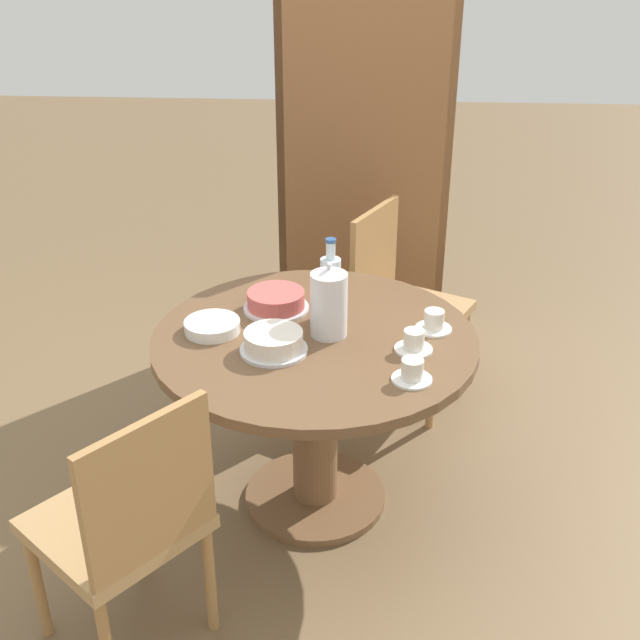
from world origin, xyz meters
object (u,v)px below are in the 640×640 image
at_px(chair_a, 401,301).
at_px(cup_c, 434,322).
at_px(coffee_pot, 329,302).
at_px(cup_a, 412,372).
at_px(cake_main, 276,301).
at_px(cup_b, 414,342).
at_px(cake_second, 274,342).
at_px(bookshelf, 364,165).
at_px(chair_b, 126,522).
at_px(water_bottle, 330,286).

xyz_separation_m(chair_a, cup_c, (0.08, -0.71, 0.27)).
height_order(coffee_pot, cup_c, coffee_pot).
bearing_deg(cup_a, cake_main, 135.78).
height_order(coffee_pot, cup_a, coffee_pot).
relative_size(chair_a, cup_b, 6.89).
bearing_deg(coffee_pot, cake_second, -142.99).
height_order(chair_a, cup_a, chair_a).
bearing_deg(cake_second, bookshelf, 79.88).
xyz_separation_m(coffee_pot, cake_main, (-0.20, 0.18, -0.09)).
bearing_deg(cup_a, cup_b, 86.16).
bearing_deg(chair_b, cup_c, 169.56).
relative_size(chair_a, coffee_pot, 3.30).
xyz_separation_m(cake_second, cup_b, (0.45, 0.04, -0.00)).
relative_size(water_bottle, cake_main, 1.25).
relative_size(cup_b, cup_c, 1.00).
height_order(bookshelf, cake_main, bookshelf).
bearing_deg(chair_a, cup_a, -153.59).
bearing_deg(chair_a, cake_main, 167.90).
xyz_separation_m(coffee_pot, cup_b, (0.28, -0.09, -0.09)).
distance_m(chair_a, coffee_pot, 0.88).
height_order(cake_second, cup_a, same).
relative_size(chair_b, coffee_pot, 3.30).
bearing_deg(cup_b, coffee_pot, 162.09).
height_order(coffee_pot, cup_b, coffee_pot).
distance_m(chair_a, cup_c, 0.76).
xyz_separation_m(coffee_pot, cake_second, (-0.17, -0.13, -0.09)).
bearing_deg(water_bottle, cup_c, -11.94).
distance_m(cup_a, cup_b, 0.19).
relative_size(cake_main, cup_a, 1.88).
bearing_deg(coffee_pot, chair_b, -126.82).
height_order(chair_b, bookshelf, bookshelf).
distance_m(water_bottle, cake_main, 0.22).
bearing_deg(chair_b, bookshelf, -157.78).
bearing_deg(chair_b, chair_a, -169.68).
xyz_separation_m(chair_b, cake_main, (0.33, 0.87, 0.27)).
distance_m(water_bottle, cake_second, 0.32).
bearing_deg(chair_a, cup_c, -146.74).
relative_size(coffee_pot, cake_second, 1.18).
distance_m(cake_main, cup_a, 0.65).
bearing_deg(bookshelf, cake_second, 79.88).
relative_size(chair_b, cake_main, 3.67).
xyz_separation_m(water_bottle, cup_c, (0.36, -0.08, -0.09)).
height_order(water_bottle, cup_a, water_bottle).
height_order(chair_b, cup_c, chair_b).
relative_size(chair_b, cup_c, 6.89).
distance_m(cake_main, cake_second, 0.31).
relative_size(chair_a, cup_a, 6.89).
relative_size(bookshelf, cake_second, 8.45).
height_order(cup_b, cup_c, same).
bearing_deg(cup_a, water_bottle, 123.41).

